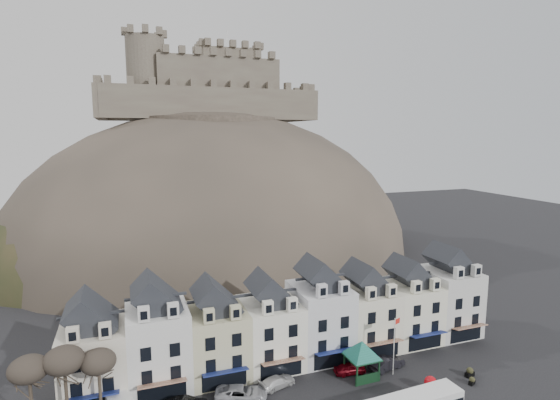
{
  "coord_description": "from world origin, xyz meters",
  "views": [
    {
      "loc": [
        -19.61,
        -33.0,
        28.66
      ],
      "look_at": [
        0.74,
        24.0,
        19.5
      ],
      "focal_mm": 28.0,
      "sensor_mm": 36.0,
      "label": 1
    }
  ],
  "objects_px": {
    "flagpole": "(395,342)",
    "car_charcoal": "(387,363)",
    "car_white": "(277,382)",
    "car_silver": "(241,394)",
    "red_buoy": "(430,383)",
    "bus_shelter": "(362,349)",
    "car_maroon": "(350,368)"
  },
  "relations": [
    {
      "from": "flagpole",
      "to": "car_maroon",
      "type": "distance_m",
      "value": 6.26
    },
    {
      "from": "car_silver",
      "to": "flagpole",
      "type": "bearing_deg",
      "value": -72.71
    },
    {
      "from": "flagpole",
      "to": "car_maroon",
      "type": "bearing_deg",
      "value": 159.2
    },
    {
      "from": "red_buoy",
      "to": "flagpole",
      "type": "height_order",
      "value": "flagpole"
    },
    {
      "from": "car_maroon",
      "to": "car_charcoal",
      "type": "relative_size",
      "value": 0.82
    },
    {
      "from": "flagpole",
      "to": "car_charcoal",
      "type": "distance_m",
      "value": 3.54
    },
    {
      "from": "car_maroon",
      "to": "flagpole",
      "type": "bearing_deg",
      "value": -105.13
    },
    {
      "from": "car_white",
      "to": "car_charcoal",
      "type": "height_order",
      "value": "car_charcoal"
    },
    {
      "from": "car_silver",
      "to": "car_charcoal",
      "type": "relative_size",
      "value": 1.17
    },
    {
      "from": "red_buoy",
      "to": "car_charcoal",
      "type": "xyz_separation_m",
      "value": [
        -2.04,
        5.63,
        -0.09
      ]
    },
    {
      "from": "red_buoy",
      "to": "car_white",
      "type": "distance_m",
      "value": 17.3
    },
    {
      "from": "car_charcoal",
      "to": "flagpole",
      "type": "bearing_deg",
      "value": 172.51
    },
    {
      "from": "car_white",
      "to": "car_charcoal",
      "type": "distance_m",
      "value": 14.03
    },
    {
      "from": "bus_shelter",
      "to": "red_buoy",
      "type": "xyz_separation_m",
      "value": [
        5.95,
        -5.05,
        -2.68
      ]
    },
    {
      "from": "bus_shelter",
      "to": "car_silver",
      "type": "height_order",
      "value": "bus_shelter"
    },
    {
      "from": "car_white",
      "to": "car_charcoal",
      "type": "bearing_deg",
      "value": -109.76
    },
    {
      "from": "red_buoy",
      "to": "car_silver",
      "type": "height_order",
      "value": "red_buoy"
    },
    {
      "from": "flagpole",
      "to": "car_silver",
      "type": "distance_m",
      "value": 18.92
    },
    {
      "from": "red_buoy",
      "to": "flagpole",
      "type": "relative_size",
      "value": 0.24
    },
    {
      "from": "car_silver",
      "to": "car_charcoal",
      "type": "height_order",
      "value": "car_silver"
    },
    {
      "from": "flagpole",
      "to": "red_buoy",
      "type": "bearing_deg",
      "value": -65.98
    },
    {
      "from": "bus_shelter",
      "to": "car_charcoal",
      "type": "relative_size",
      "value": 1.51
    },
    {
      "from": "bus_shelter",
      "to": "car_charcoal",
      "type": "distance_m",
      "value": 4.82
    },
    {
      "from": "bus_shelter",
      "to": "car_white",
      "type": "xyz_separation_m",
      "value": [
        -10.09,
        1.44,
        -2.9
      ]
    },
    {
      "from": "car_charcoal",
      "to": "car_silver",
      "type": "bearing_deg",
      "value": 78.74
    },
    {
      "from": "bus_shelter",
      "to": "red_buoy",
      "type": "distance_m",
      "value": 8.25
    },
    {
      "from": "flagpole",
      "to": "car_charcoal",
      "type": "xyz_separation_m",
      "value": [
        -0.1,
        1.29,
        -3.29
      ]
    },
    {
      "from": "flagpole",
      "to": "car_white",
      "type": "relative_size",
      "value": 1.6
    },
    {
      "from": "red_buoy",
      "to": "car_white",
      "type": "xyz_separation_m",
      "value": [
        -16.04,
        6.49,
        -0.22
      ]
    },
    {
      "from": "flagpole",
      "to": "car_silver",
      "type": "height_order",
      "value": "flagpole"
    },
    {
      "from": "flagpole",
      "to": "car_charcoal",
      "type": "relative_size",
      "value": 1.5
    },
    {
      "from": "flagpole",
      "to": "car_white",
      "type": "height_order",
      "value": "flagpole"
    }
  ]
}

